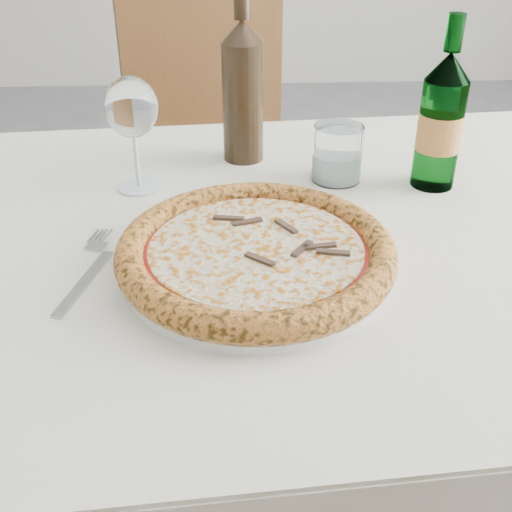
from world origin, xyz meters
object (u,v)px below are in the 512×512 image
at_px(chair_far, 218,154).
at_px(wine_bottle, 243,90).
at_px(dining_table, 253,284).
at_px(wine_glass, 131,110).
at_px(beer_bottle, 441,122).
at_px(tumbler, 337,157).
at_px(plate, 256,264).
at_px(pizza, 256,251).

xyz_separation_m(chair_far, wine_bottle, (0.05, -0.56, 0.34)).
distance_m(dining_table, wine_bottle, 0.33).
xyz_separation_m(wine_glass, beer_bottle, (0.45, -0.01, -0.02)).
height_order(wine_glass, tumbler, wine_glass).
bearing_deg(wine_bottle, tumbler, -32.53).
bearing_deg(dining_table, plate, -90.00).
xyz_separation_m(chair_far, plate, (0.06, -0.91, 0.23)).
bearing_deg(beer_bottle, pizza, -140.57).
relative_size(plate, wine_glass, 1.88).
distance_m(chair_far, tumbler, 0.73).
distance_m(pizza, tumbler, 0.30).
height_order(plate, wine_glass, wine_glass).
relative_size(dining_table, wine_glass, 8.69).
relative_size(beer_bottle, wine_bottle, 0.93).
bearing_deg(tumbler, wine_glass, -176.43).
bearing_deg(beer_bottle, tumbler, 169.48).
height_order(pizza, beer_bottle, beer_bottle).
distance_m(tumbler, beer_bottle, 0.16).
height_order(tumbler, wine_bottle, wine_bottle).
height_order(chair_far, wine_glass, chair_far).
bearing_deg(tumbler, beer_bottle, -10.52).
bearing_deg(dining_table, pizza, -90.00).
bearing_deg(wine_glass, beer_bottle, -1.00).
bearing_deg(chair_far, beer_bottle, -63.23).
height_order(wine_glass, wine_bottle, wine_bottle).
relative_size(chair_far, beer_bottle, 3.66).
bearing_deg(pizza, beer_bottle, 39.43).
xyz_separation_m(wine_glass, wine_bottle, (0.16, 0.11, -0.01)).
distance_m(chair_far, pizza, 0.95).
relative_size(chair_far, plate, 2.86).
relative_size(dining_table, tumbler, 17.25).
xyz_separation_m(chair_far, tumbler, (0.20, -0.65, 0.26)).
xyz_separation_m(dining_table, pizza, (-0.00, -0.10, 0.12)).
bearing_deg(plate, wine_bottle, 90.84).
distance_m(dining_table, chair_far, 0.83).
relative_size(chair_far, wine_bottle, 3.40).
relative_size(pizza, wine_glass, 1.96).
bearing_deg(pizza, chair_far, 93.70).
height_order(dining_table, wine_glass, wine_glass).
distance_m(chair_far, plate, 0.94).
distance_m(dining_table, tumbler, 0.25).
distance_m(dining_table, beer_bottle, 0.37).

